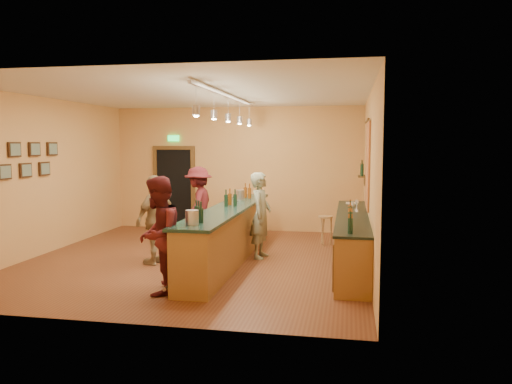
% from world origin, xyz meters
% --- Properties ---
extents(floor, '(7.00, 7.00, 0.00)m').
position_xyz_m(floor, '(0.00, 0.00, 0.00)').
color(floor, brown).
rests_on(floor, ground).
extents(ceiling, '(6.50, 7.00, 0.02)m').
position_xyz_m(ceiling, '(0.00, 0.00, 3.20)').
color(ceiling, silver).
rests_on(ceiling, wall_back).
extents(wall_back, '(6.50, 0.02, 3.20)m').
position_xyz_m(wall_back, '(0.00, 3.50, 1.60)').
color(wall_back, '#D89751').
rests_on(wall_back, floor).
extents(wall_front, '(6.50, 0.02, 3.20)m').
position_xyz_m(wall_front, '(0.00, -3.50, 1.60)').
color(wall_front, '#D89751').
rests_on(wall_front, floor).
extents(wall_left, '(0.02, 7.00, 3.20)m').
position_xyz_m(wall_left, '(-3.25, 0.00, 1.60)').
color(wall_left, '#D89751').
rests_on(wall_left, floor).
extents(wall_right, '(0.02, 7.00, 3.20)m').
position_xyz_m(wall_right, '(3.25, 0.00, 1.60)').
color(wall_right, '#D89751').
rests_on(wall_right, floor).
extents(doorway, '(1.15, 0.09, 2.48)m').
position_xyz_m(doorway, '(-1.70, 3.47, 1.13)').
color(doorway, black).
rests_on(doorway, wall_back).
extents(tapestry, '(0.03, 1.40, 1.60)m').
position_xyz_m(tapestry, '(3.23, 0.40, 1.85)').
color(tapestry, maroon).
rests_on(tapestry, wall_right).
extents(bottle_shelf, '(0.17, 0.55, 0.54)m').
position_xyz_m(bottle_shelf, '(3.17, 1.90, 1.67)').
color(bottle_shelf, '#4F3517').
rests_on(bottle_shelf, wall_right).
extents(picture_grid, '(0.06, 2.20, 0.70)m').
position_xyz_m(picture_grid, '(-3.21, -0.75, 1.95)').
color(picture_grid, '#382111').
rests_on(picture_grid, wall_left).
extents(back_counter, '(0.60, 4.55, 1.27)m').
position_xyz_m(back_counter, '(2.97, 0.18, 0.49)').
color(back_counter, olive).
rests_on(back_counter, floor).
extents(tasting_bar, '(0.73, 5.10, 1.38)m').
position_xyz_m(tasting_bar, '(0.64, -0.00, 0.61)').
color(tasting_bar, olive).
rests_on(tasting_bar, floor).
extents(pendant_track, '(0.11, 4.60, 0.50)m').
position_xyz_m(pendant_track, '(0.64, -0.00, 2.98)').
color(pendant_track, silver).
rests_on(pendant_track, ceiling).
extents(bartender, '(0.45, 0.65, 1.70)m').
position_xyz_m(bartender, '(1.19, 0.41, 0.85)').
color(bartender, gray).
rests_on(bartender, floor).
extents(customer_a, '(0.73, 0.91, 1.78)m').
position_xyz_m(customer_a, '(0.09, -2.20, 0.89)').
color(customer_a, '#59191E').
rests_on(customer_a, floor).
extents(customer_b, '(0.74, 1.07, 1.68)m').
position_xyz_m(customer_b, '(-0.66, -0.43, 0.84)').
color(customer_b, '#997A51').
rests_on(customer_b, floor).
extents(customer_c, '(0.66, 1.13, 1.74)m').
position_xyz_m(customer_c, '(-0.49, 1.70, 0.87)').
color(customer_c, '#59191E').
rests_on(customer_c, floor).
extents(bar_stool, '(0.32, 0.32, 0.66)m').
position_xyz_m(bar_stool, '(2.39, 1.88, 0.51)').
color(bar_stool, '#8F5C40').
rests_on(bar_stool, floor).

